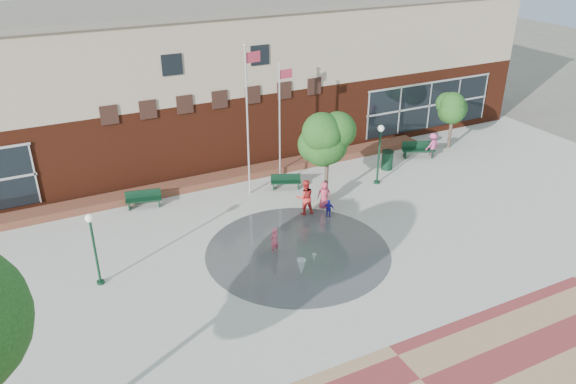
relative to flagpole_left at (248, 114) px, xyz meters
name	(u,v)px	position (x,y,z in m)	size (l,w,h in m)	color
ground	(331,287)	(-0.45, -9.50, -4.54)	(120.00, 120.00, 0.00)	#666056
plaza_concrete	(288,242)	(-0.45, -5.50, -4.53)	(46.00, 18.00, 0.01)	#A8A8A0
splash_pad	(298,252)	(-0.45, -6.50, -4.53)	(8.40, 8.40, 0.01)	#383A3D
library_building	(191,78)	(-0.45, 7.98, 0.11)	(44.40, 10.40, 9.20)	#501D0F
flower_bed	(229,180)	(-0.45, 2.10, -4.54)	(26.00, 1.20, 0.40)	maroon
flagpole_left	(248,114)	(0.00, 0.00, 0.00)	(0.95, 0.24, 8.15)	silver
flagpole_right	(280,119)	(2.00, 0.30, -0.66)	(0.86, 0.15, 6.94)	silver
lamp_left	(93,242)	(-8.91, -5.01, -2.49)	(0.35, 0.35, 3.29)	#10321E
lamp_right	(379,148)	(6.94, -2.09, -2.35)	(0.37, 0.37, 3.51)	#10321E
bench_left	(144,202)	(-5.64, 0.95, -4.24)	(1.90, 0.91, 0.92)	#10321E
bench_mid	(286,184)	(1.98, -0.38, -4.27)	(1.71, 1.09, 0.84)	#10321E
bench_right	(418,153)	(11.47, -0.07, -4.20)	(2.10, 1.32, 1.03)	#10321E
trash_can	(387,160)	(8.63, -0.68, -3.94)	(0.72, 0.72, 1.18)	#10321E
tree_mid	(328,139)	(3.24, -2.66, -1.00)	(2.88, 2.88, 4.85)	#413228
tree_small_right	(454,106)	(14.33, 0.38, -1.67)	(2.29, 2.29, 3.92)	#413228
water_jet_a	(301,276)	(-1.20, -8.26, -4.54)	(0.40, 0.40, 0.78)	white
water_jet_b	(314,263)	(-0.23, -7.63, -4.54)	(0.19, 0.19, 0.42)	white
child_splash	(274,240)	(-1.42, -6.07, -3.90)	(0.46, 0.30, 1.27)	#D7506A
adult_red	(305,197)	(1.55, -3.45, -3.59)	(0.92, 0.72, 1.90)	red
adult_pink	(324,195)	(2.77, -3.27, -3.80)	(0.72, 0.47, 1.47)	#C33856
child_blue	(329,209)	(2.45, -4.31, -4.05)	(0.58, 0.24, 0.98)	#251DB1
person_bench	(432,145)	(12.31, -0.35, -3.75)	(1.02, 0.59, 1.58)	#C74582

